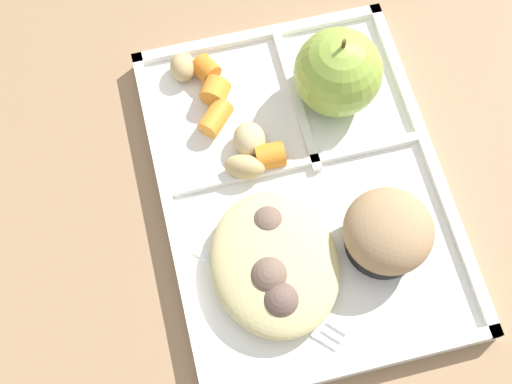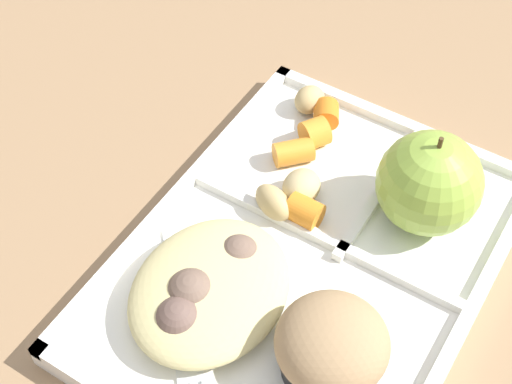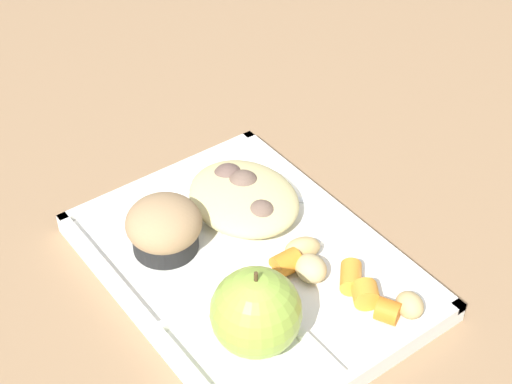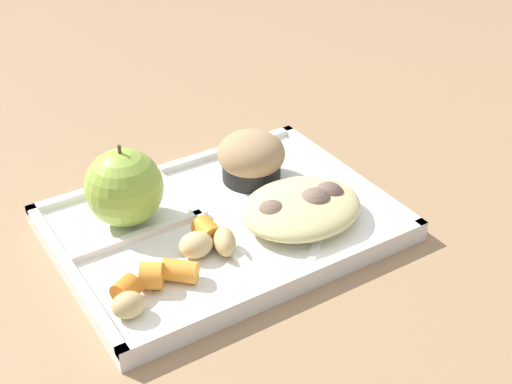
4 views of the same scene
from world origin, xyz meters
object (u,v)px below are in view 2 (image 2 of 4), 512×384
object	(u,v)px
plastic_fork	(182,327)
bran_muffin	(331,347)
green_apple	(429,183)
lunch_tray	(309,264)

from	to	relation	value
plastic_fork	bran_muffin	bearing A→B (deg)	105.72
bran_muffin	plastic_fork	world-z (taller)	bran_muffin
plastic_fork	green_apple	bearing A→B (deg)	150.63
green_apple	bran_muffin	bearing A→B (deg)	-0.00
lunch_tray	plastic_fork	xyz separation A→B (m)	(0.10, -0.05, 0.01)
green_apple	bran_muffin	xyz separation A→B (m)	(0.16, -0.00, -0.01)
lunch_tray	bran_muffin	size ratio (longest dim) A/B	4.45
lunch_tray	bran_muffin	world-z (taller)	bran_muffin
lunch_tray	bran_muffin	bearing A→B (deg)	37.79
bran_muffin	plastic_fork	size ratio (longest dim) A/B	0.64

